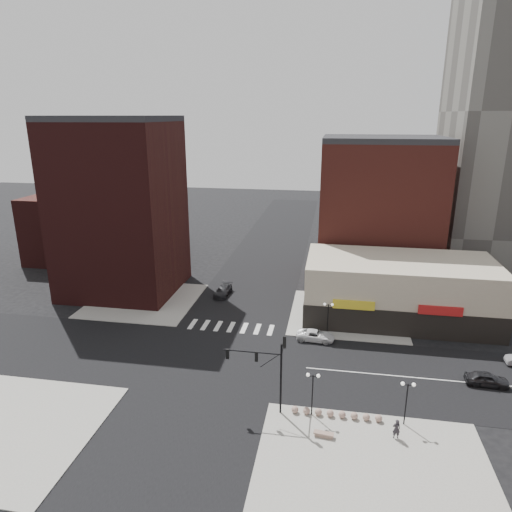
# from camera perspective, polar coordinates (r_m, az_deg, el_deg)

# --- Properties ---
(ground) EXTENTS (240.00, 240.00, 0.00)m
(ground) POSITION_cam_1_polar(r_m,az_deg,el_deg) (51.84, -5.08, -12.79)
(ground) COLOR black
(ground) RESTS_ON ground
(road_ew) EXTENTS (200.00, 14.00, 0.02)m
(road_ew) POSITION_cam_1_polar(r_m,az_deg,el_deg) (51.84, -5.08, -12.78)
(road_ew) COLOR black
(road_ew) RESTS_ON ground
(road_ns) EXTENTS (14.00, 200.00, 0.02)m
(road_ns) POSITION_cam_1_polar(r_m,az_deg,el_deg) (51.84, -5.08, -12.78)
(road_ns) COLOR black
(road_ns) RESTS_ON ground
(sidewalk_nw) EXTENTS (15.00, 15.00, 0.12)m
(sidewalk_nw) POSITION_cam_1_polar(r_m,az_deg,el_deg) (68.62, -13.80, -5.40)
(sidewalk_nw) COLOR gray
(sidewalk_nw) RESTS_ON ground
(sidewalk_ne) EXTENTS (15.00, 15.00, 0.12)m
(sidewalk_ne) POSITION_cam_1_polar(r_m,az_deg,el_deg) (63.33, 11.27, -7.18)
(sidewalk_ne) COLOR gray
(sidewalk_ne) RESTS_ON ground
(sidewalk_se) EXTENTS (18.00, 14.00, 0.12)m
(sidewalk_se) POSITION_cam_1_polar(r_m,az_deg,el_deg) (39.24, 14.45, -24.57)
(sidewalk_se) COLOR gray
(sidewalk_se) RESTS_ON ground
(sidewalk_sw) EXTENTS (15.00, 15.00, 0.12)m
(sidewalk_sw) POSITION_cam_1_polar(r_m,az_deg,el_deg) (46.89, -28.54, -18.56)
(sidewalk_sw) COLOR gray
(sidewalk_sw) RESTS_ON ground
(building_nw) EXTENTS (16.00, 15.00, 25.00)m
(building_nw) POSITION_cam_1_polar(r_m,az_deg,el_deg) (70.41, -16.62, 5.56)
(building_nw) COLOR #341110
(building_nw) RESTS_ON ground
(building_nw_low) EXTENTS (20.00, 18.00, 12.00)m
(building_nw_low) POSITION_cam_1_polar(r_m,az_deg,el_deg) (91.13, -19.40, 3.65)
(building_nw_low) COLOR #341110
(building_nw_low) RESTS_ON ground
(building_ne_midrise) EXTENTS (18.00, 15.00, 22.00)m
(building_ne_midrise) POSITION_cam_1_polar(r_m,az_deg,el_deg) (74.61, 15.03, 5.14)
(building_ne_midrise) COLOR maroon
(building_ne_midrise) RESTS_ON ground
(building_ne_row) EXTENTS (24.20, 12.20, 8.00)m
(building_ne_row) POSITION_cam_1_polar(r_m,az_deg,el_deg) (63.14, 17.35, -4.55)
(building_ne_row) COLOR #BBB195
(building_ne_row) RESTS_ON ground
(traffic_signal) EXTENTS (5.59, 3.09, 7.77)m
(traffic_signal) POSITION_cam_1_polar(r_m,az_deg,el_deg) (41.44, 1.87, -13.10)
(traffic_signal) COLOR black
(traffic_signal) RESTS_ON ground
(street_lamp_se_a) EXTENTS (1.22, 0.32, 4.16)m
(street_lamp_se_a) POSITION_cam_1_polar(r_m,az_deg,el_deg) (41.91, 7.11, -15.54)
(street_lamp_se_a) COLOR black
(street_lamp_se_a) RESTS_ON sidewalk_se
(street_lamp_se_b) EXTENTS (1.22, 0.32, 4.16)m
(street_lamp_se_b) POSITION_cam_1_polar(r_m,az_deg,el_deg) (42.47, 18.38, -15.90)
(street_lamp_se_b) COLOR black
(street_lamp_se_b) RESTS_ON sidewalk_se
(street_lamp_ne) EXTENTS (1.22, 0.32, 4.16)m
(street_lamp_ne) POSITION_cam_1_polar(r_m,az_deg,el_deg) (56.03, 9.01, -6.77)
(street_lamp_ne) COLOR black
(street_lamp_ne) RESTS_ON sidewalk_ne
(bollard_row) EXTENTS (7.99, 0.64, 0.64)m
(bollard_row) POSITION_cam_1_polar(r_m,az_deg,el_deg) (43.51, 9.99, -18.86)
(bollard_row) COLOR #A07E6E
(bollard_row) RESTS_ON sidewalk_se
(white_suv) EXTENTS (4.65, 2.34, 1.26)m
(white_suv) POSITION_cam_1_polar(r_m,az_deg,el_deg) (55.83, 7.45, -9.81)
(white_suv) COLOR white
(white_suv) RESTS_ON ground
(dark_sedan_east) EXTENTS (4.18, 1.83, 1.40)m
(dark_sedan_east) POSITION_cam_1_polar(r_m,az_deg,el_deg) (52.40, 26.89, -13.55)
(dark_sedan_east) COLOR black
(dark_sedan_east) RESTS_ON ground
(dark_sedan_north) EXTENTS (2.20, 4.83, 1.37)m
(dark_sedan_north) POSITION_cam_1_polar(r_m,az_deg,el_deg) (68.61, -4.13, -4.36)
(dark_sedan_north) COLOR black
(dark_sedan_north) RESTS_ON ground
(pedestrian) EXTENTS (0.71, 0.52, 1.78)m
(pedestrian) POSITION_cam_1_polar(r_m,az_deg,el_deg) (42.02, 17.14, -19.95)
(pedestrian) COLOR #262328
(pedestrian) RESTS_ON sidewalk_se
(stone_bench) EXTENTS (1.72, 0.71, 0.39)m
(stone_bench) POSITION_cam_1_polar(r_m,az_deg,el_deg) (41.31, 8.46, -21.20)
(stone_bench) COLOR gray
(stone_bench) RESTS_ON sidewalk_se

